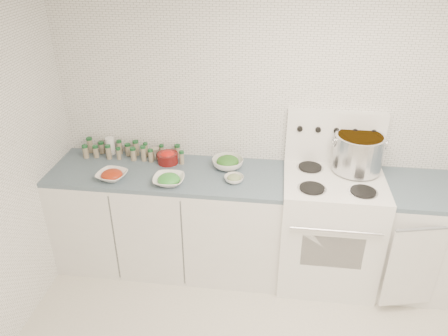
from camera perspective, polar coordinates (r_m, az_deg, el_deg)
The scene contains 13 objects.
room_walls at distance 2.02m, azimuth 5.99°, elevation -1.96°, with size 3.54×3.04×2.52m.
counter_left at distance 3.72m, azimuth -7.09°, elevation -6.53°, with size 1.85×0.62×0.90m.
stove at distance 3.62m, azimuth 13.47°, elevation -7.35°, with size 0.76×0.70×1.36m.
counter_right at distance 3.85m, azimuth 25.76°, elevation -8.29°, with size 0.89×0.72×0.90m.
stock_pot at distance 3.47m, azimuth 17.11°, elevation 2.09°, with size 0.39×0.37×0.28m.
bowl_tomato at distance 3.45m, azimuth -14.44°, elevation -0.90°, with size 0.26×0.26×0.07m.
bowl_snowpea at distance 3.30m, azimuth -7.22°, elevation -1.52°, with size 0.24×0.24×0.08m.
bowl_broccoli at distance 3.49m, azimuth 0.49°, elevation 0.72°, with size 0.30×0.30×0.10m.
bowl_zucchini at distance 3.30m, azimuth 1.33°, elevation -1.38°, with size 0.16×0.16×0.06m.
bowl_pepper at distance 3.59m, azimuth -7.36°, elevation 1.41°, with size 0.17×0.17×0.11m.
salt_canister at distance 3.82m, azimuth -14.62°, elevation 2.82°, with size 0.07×0.07×0.15m, color white.
tin_can at distance 3.67m, azimuth -8.97°, elevation 1.90°, with size 0.07×0.07×0.09m, color #B5AC99.
spice_cluster at distance 3.73m, azimuth -12.50°, elevation 2.23°, with size 0.87×0.16×0.13m.
Camera 1 is at (0.01, -1.74, 2.58)m, focal length 35.00 mm.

